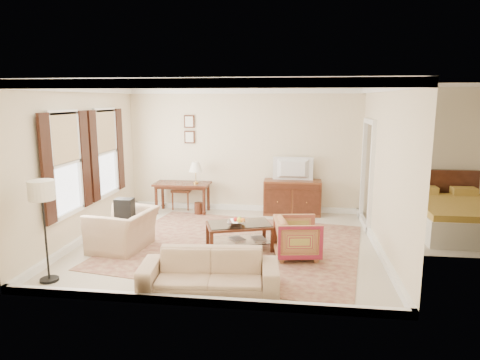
% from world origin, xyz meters
% --- Properties ---
extents(room_shell, '(5.51, 5.01, 2.91)m').
position_xyz_m(room_shell, '(0.00, 0.00, 2.47)').
color(room_shell, beige).
rests_on(room_shell, ground).
extents(annex_bedroom, '(3.00, 2.70, 2.90)m').
position_xyz_m(annex_bedroom, '(4.49, 1.15, 0.34)').
color(annex_bedroom, beige).
rests_on(annex_bedroom, ground).
extents(window_front, '(0.12, 1.56, 1.80)m').
position_xyz_m(window_front, '(-2.70, -0.70, 1.55)').
color(window_front, '#CCB284').
rests_on(window_front, room_shell).
extents(window_rear, '(0.12, 1.56, 1.80)m').
position_xyz_m(window_rear, '(-2.70, 0.90, 1.55)').
color(window_rear, '#CCB284').
rests_on(window_rear, room_shell).
extents(doorway, '(0.10, 1.12, 2.25)m').
position_xyz_m(doorway, '(2.71, 1.50, 1.08)').
color(doorway, white).
rests_on(doorway, room_shell).
extents(rug, '(4.89, 4.37, 0.01)m').
position_xyz_m(rug, '(0.18, -0.12, 0.01)').
color(rug, maroon).
rests_on(rug, room_shell).
extents(writing_desk, '(1.29, 0.65, 0.71)m').
position_xyz_m(writing_desk, '(-1.40, 2.08, 0.60)').
color(writing_desk, '#492215').
rests_on(writing_desk, room_shell).
extents(desk_chair, '(0.55, 0.55, 1.05)m').
position_xyz_m(desk_chair, '(-1.51, 2.43, 0.53)').
color(desk_chair, brown).
rests_on(desk_chair, room_shell).
extents(desk_lamp, '(0.32, 0.32, 0.50)m').
position_xyz_m(desk_lamp, '(-1.07, 2.08, 0.96)').
color(desk_lamp, silver).
rests_on(desk_lamp, writing_desk).
extents(framed_prints, '(0.25, 0.04, 0.68)m').
position_xyz_m(framed_prints, '(-1.30, 2.47, 1.94)').
color(framed_prints, '#492215').
rests_on(framed_prints, room_shell).
extents(sideboard, '(1.31, 0.50, 0.81)m').
position_xyz_m(sideboard, '(1.17, 2.22, 0.40)').
color(sideboard, brown).
rests_on(sideboard, room_shell).
extents(tv, '(0.87, 0.50, 0.11)m').
position_xyz_m(tv, '(1.17, 2.20, 1.24)').
color(tv, black).
rests_on(tv, sideboard).
extents(coffee_table, '(1.28, 0.98, 0.48)m').
position_xyz_m(coffee_table, '(0.26, -0.27, 0.37)').
color(coffee_table, '#492215').
rests_on(coffee_table, room_shell).
extents(fruit_bowl, '(0.42, 0.42, 0.10)m').
position_xyz_m(fruit_bowl, '(0.21, -0.37, 0.53)').
color(fruit_bowl, silver).
rests_on(fruit_bowl, coffee_table).
extents(book_a, '(0.24, 0.20, 0.38)m').
position_xyz_m(book_a, '(0.14, -0.33, 0.19)').
color(book_a, brown).
rests_on(book_a, coffee_table).
extents(book_b, '(0.27, 0.13, 0.38)m').
position_xyz_m(book_b, '(0.50, -0.22, 0.18)').
color(book_b, brown).
rests_on(book_b, coffee_table).
extents(striped_armchair, '(0.80, 0.83, 0.76)m').
position_xyz_m(striped_armchair, '(1.29, -0.55, 0.38)').
color(striped_armchair, maroon).
rests_on(striped_armchair, room_shell).
extents(club_armchair, '(0.86, 1.19, 0.96)m').
position_xyz_m(club_armchair, '(-1.79, -0.53, 0.48)').
color(club_armchair, tan).
rests_on(club_armchair, room_shell).
extents(backpack, '(0.33, 0.38, 0.40)m').
position_xyz_m(backpack, '(-1.80, -0.41, 0.73)').
color(backpack, black).
rests_on(backpack, club_armchair).
extents(sofa, '(1.97, 0.74, 0.75)m').
position_xyz_m(sofa, '(0.07, -2.01, 0.38)').
color(sofa, tan).
rests_on(sofa, room_shell).
extents(floor_lamp, '(0.37, 0.37, 1.51)m').
position_xyz_m(floor_lamp, '(-2.34, -2.00, 1.26)').
color(floor_lamp, black).
rests_on(floor_lamp, room_shell).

